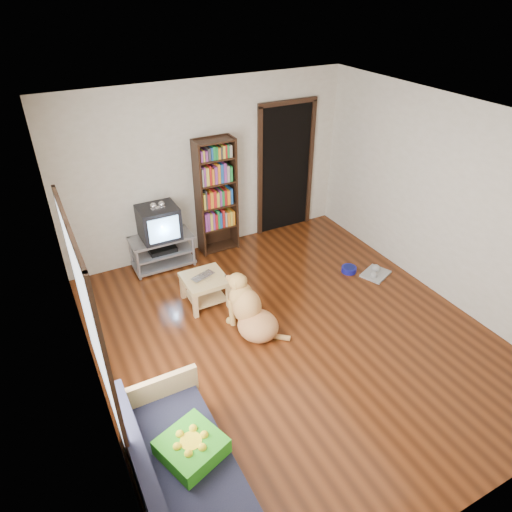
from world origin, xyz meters
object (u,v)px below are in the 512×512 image
dog_bowl (349,269)px  laptop (205,278)px  coffee_table (205,285)px  green_cushion (192,447)px  tv_stand (162,250)px  crt_tv (158,222)px  sofa (186,485)px  bookshelf (216,191)px  grey_rag (376,274)px  dog (250,312)px

dog_bowl → laptop: bearing=172.5°
coffee_table → green_cushion: bearing=-114.5°
laptop → green_cushion: bearing=-134.0°
tv_stand → crt_tv: (0.00, 0.02, 0.47)m
sofa → coffee_table: sofa is taller
laptop → bookshelf: 1.57m
laptop → grey_rag: 2.55m
grey_rag → coffee_table: (-2.46, 0.57, 0.27)m
dog_bowl → crt_tv: 2.89m
green_cushion → sofa: bearing=-150.3°
coffee_table → dog: size_ratio=0.64×
tv_stand → dog: 1.99m
coffee_table → dog: 0.83m
dog_bowl → dog: size_ratio=0.26×
crt_tv → bookshelf: size_ratio=0.32×
grey_rag → crt_tv: bearing=147.3°
dog_bowl → grey_rag: 0.39m
laptop → tv_stand: size_ratio=0.36×
laptop → tv_stand: bearing=81.5°
bookshelf → dog: size_ratio=2.10×
laptop → grey_rag: size_ratio=0.80×
tv_stand → sofa: bearing=-105.0°
laptop → crt_tv: crt_tv is taller
laptop → coffee_table: laptop is taller
crt_tv → sofa: bearing=-104.9°
crt_tv → bookshelf: 0.99m
dog_bowl → dog: 1.97m
crt_tv → bookshelf: bearing=4.3°
grey_rag → bookshelf: bearing=134.0°
tv_stand → sofa: (-0.97, -3.63, -0.01)m
laptop → coffee_table: size_ratio=0.58×
tv_stand → bookshelf: 1.20m
coffee_table → dog: bearing=-71.2°
sofa → dog: sofa is taller
green_cushion → grey_rag: green_cushion is taller
green_cushion → laptop: green_cushion is taller
grey_rag → dog: bearing=-174.2°
grey_rag → bookshelf: (-1.74, 1.79, 0.99)m
coffee_table → dog: dog is taller
coffee_table → grey_rag: bearing=-12.9°
grey_rag → sofa: sofa is taller
laptop → coffee_table: (-0.00, 0.03, -0.13)m
bookshelf → sofa: 4.26m
green_cushion → bookshelf: bearing=43.9°
dog_bowl → coffee_table: size_ratio=0.40×
bookshelf → laptop: bearing=-120.1°
bookshelf → dog: bookshelf is taller
green_cushion → laptop: 2.56m
crt_tv → coffee_table: size_ratio=1.05×
dog_bowl → tv_stand: size_ratio=0.24×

